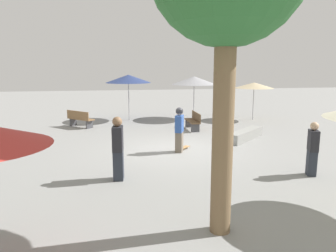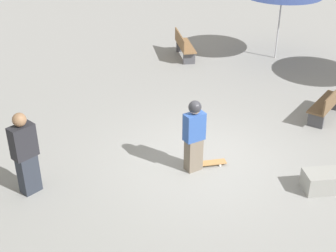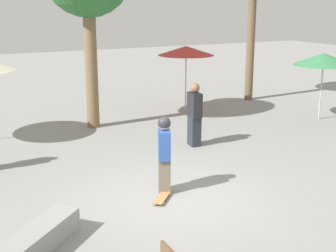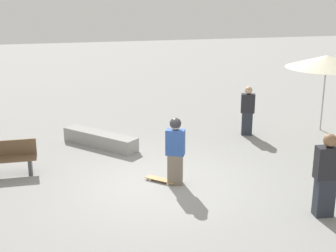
% 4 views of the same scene
% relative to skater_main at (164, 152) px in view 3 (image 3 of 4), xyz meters
% --- Properties ---
extents(ground_plane, '(60.00, 60.00, 0.00)m').
position_rel_skater_main_xyz_m(ground_plane, '(-0.02, 0.35, -0.89)').
color(ground_plane, gray).
extents(skater_main, '(0.40, 0.50, 1.65)m').
position_rel_skater_main_xyz_m(skater_main, '(0.00, 0.00, 0.00)').
color(skater_main, '#726656').
rests_on(skater_main, ground_plane).
extents(skateboard, '(0.69, 0.72, 0.07)m').
position_rel_skater_main_xyz_m(skateboard, '(0.20, 0.31, -0.83)').
color(skateboard, '#B7844C').
rests_on(skateboard, ground_plane).
extents(concrete_ledge, '(2.19, 2.07, 0.41)m').
position_rel_skater_main_xyz_m(concrete_ledge, '(3.18, 1.49, -0.68)').
color(concrete_ledge, gray).
rests_on(concrete_ledge, ground_plane).
extents(shade_umbrella_red, '(2.04, 2.04, 2.36)m').
position_rel_skater_main_xyz_m(shade_umbrella_red, '(-4.25, -6.59, 1.30)').
color(shade_umbrella_red, '#B7B7BC').
rests_on(shade_umbrella_red, ground_plane).
extents(shade_umbrella_green, '(2.01, 2.01, 2.26)m').
position_rel_skater_main_xyz_m(shade_umbrella_green, '(-7.60, -3.22, 1.17)').
color(shade_umbrella_green, '#B7B7BC').
rests_on(shade_umbrella_green, ground_plane).
extents(bystander_watching, '(0.32, 0.51, 1.77)m').
position_rel_skater_main_xyz_m(bystander_watching, '(-2.25, -2.58, -0.00)').
color(bystander_watching, '#282D38').
rests_on(bystander_watching, ground_plane).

